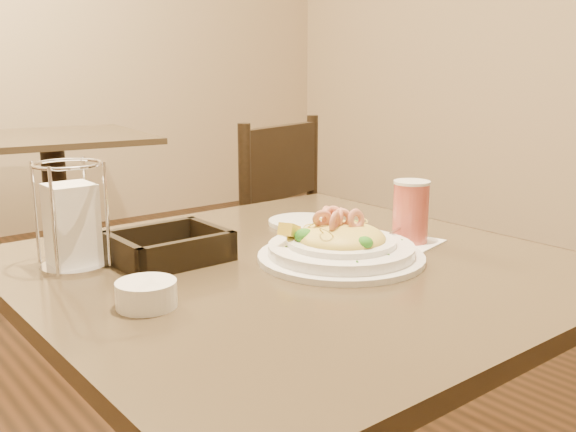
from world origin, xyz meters
TOP-DOWN VIEW (x-y plane):
  - main_table at (0.00, 0.00)m, footprint 0.90×0.90m
  - background_table at (0.41, 2.46)m, footprint 1.01×1.01m
  - dining_chair_near at (0.47, 0.81)m, footprint 0.53×0.53m
  - pasta_bowl at (0.07, -0.04)m, footprint 0.33×0.29m
  - drink_glass at (0.26, -0.04)m, footprint 0.13×0.13m
  - bread_basket at (-0.16, 0.15)m, footprint 0.19×0.15m
  - napkin_caddy at (-0.31, 0.22)m, footprint 0.11×0.11m
  - side_plate at (0.19, 0.21)m, footprint 0.19×0.19m
  - butter_ramekin at (-0.30, -0.03)m, footprint 0.09×0.09m

SIDE VIEW (x-z plane):
  - dining_chair_near at x=0.47m, z-range 0.03..0.96m
  - main_table at x=0.00m, z-range 0.14..0.88m
  - background_table at x=0.41m, z-range 0.14..0.88m
  - side_plate at x=0.19m, z-range 0.75..0.76m
  - butter_ramekin at x=-0.30m, z-range 0.75..0.79m
  - bread_basket at x=-0.16m, z-range 0.74..0.79m
  - pasta_bowl at x=0.07m, z-range 0.73..0.82m
  - drink_glass at x=0.26m, z-range 0.75..0.87m
  - napkin_caddy at x=-0.31m, z-range 0.73..0.92m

